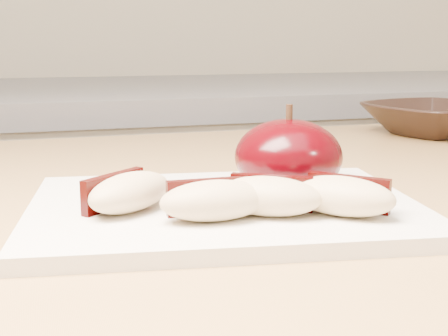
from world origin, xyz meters
name	(u,v)px	position (x,y,z in m)	size (l,w,h in m)	color
back_cabinet	(83,318)	(0.00, 1.20, 0.47)	(2.40, 0.62, 0.94)	silver
cutting_board	(224,209)	(0.05, 0.41, 0.91)	(0.28, 0.20, 0.01)	silver
apple_half	(288,157)	(0.12, 0.45, 0.93)	(0.09, 0.09, 0.07)	black
apple_wedge_a	(128,192)	(-0.02, 0.40, 0.92)	(0.08, 0.07, 0.03)	tan
apple_wedge_b	(214,200)	(0.03, 0.37, 0.92)	(0.07, 0.04, 0.03)	tan
apple_wedge_c	(268,196)	(0.07, 0.37, 0.92)	(0.08, 0.07, 0.03)	tan
apple_wedge_d	(342,196)	(0.12, 0.35, 0.92)	(0.08, 0.08, 0.03)	tan
bowl	(434,119)	(0.44, 0.70, 0.92)	(0.17, 0.17, 0.04)	black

